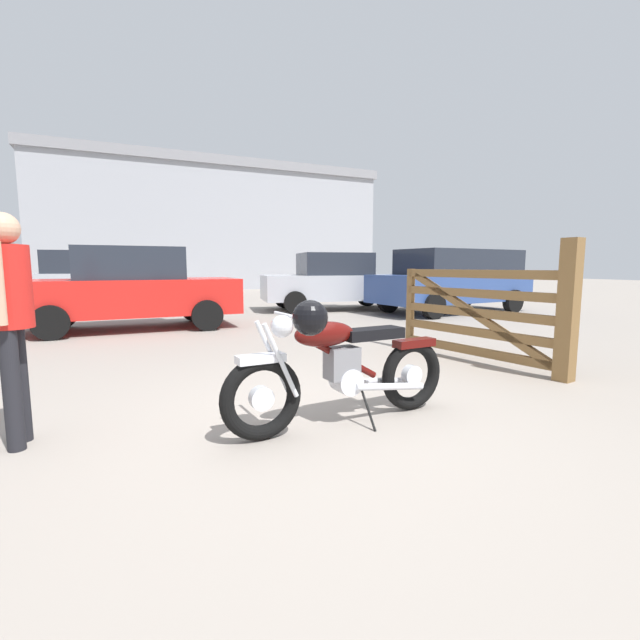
{
  "coord_description": "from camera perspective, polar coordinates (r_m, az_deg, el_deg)",
  "views": [
    {
      "loc": [
        -1.22,
        -3.37,
        1.29
      ],
      "look_at": [
        0.48,
        1.16,
        0.69
      ],
      "focal_mm": 24.37,
      "sensor_mm": 36.0,
      "label": 1
    }
  ],
  "objects": [
    {
      "name": "ground_plane",
      "position": [
        3.81,
        -0.63,
        -12.74
      ],
      "size": [
        80.0,
        80.0,
        0.0
      ],
      "primitive_type": "plane",
      "color": "gray"
    },
    {
      "name": "vintage_motorcycle",
      "position": [
        3.51,
        2.64,
        -6.09
      ],
      "size": [
        2.07,
        0.73,
        1.07
      ],
      "rotation": [
        0.0,
        0.0,
        3.29
      ],
      "color": "black",
      "rests_on": "ground_plane"
    },
    {
      "name": "timber_gate",
      "position": [
        6.03,
        21.86,
        0.98
      ],
      "size": [
        0.71,
        2.5,
        1.6
      ],
      "rotation": [
        0.0,
        0.0,
        1.8
      ],
      "color": "brown",
      "rests_on": "ground_plane"
    },
    {
      "name": "bystander",
      "position": [
        3.73,
        -35.7,
        1.55
      ],
      "size": [
        0.3,
        0.46,
        1.66
      ],
      "rotation": [
        0.0,
        0.0,
        3.14
      ],
      "color": "black",
      "rests_on": "ground_plane"
    },
    {
      "name": "white_estate_far",
      "position": [
        9.68,
        -23.53,
        3.81
      ],
      "size": [
        4.32,
        2.16,
        1.67
      ],
      "rotation": [
        0.0,
        0.0,
        0.07
      ],
      "color": "black",
      "rests_on": "ground_plane"
    },
    {
      "name": "silver_sedan_mid",
      "position": [
        12.9,
        1.89,
        5.07
      ],
      "size": [
        4.36,
        2.27,
        1.67
      ],
      "rotation": [
        0.0,
        0.0,
        -0.11
      ],
      "color": "black",
      "rests_on": "ground_plane"
    },
    {
      "name": "pale_sedan_back",
      "position": [
        16.03,
        -27.53,
        4.96
      ],
      "size": [
        3.96,
        1.94,
        1.78
      ],
      "rotation": [
        0.0,
        0.0,
        -0.04
      ],
      "color": "black",
      "rests_on": "ground_plane"
    },
    {
      "name": "blue_hatchback_right",
      "position": [
        12.71,
        17.23,
        5.2
      ],
      "size": [
        4.92,
        2.53,
        1.74
      ],
      "rotation": [
        0.0,
        0.0,
        3.3
      ],
      "color": "black",
      "rests_on": "ground_plane"
    },
    {
      "name": "industrial_building",
      "position": [
        30.79,
        -15.0,
        11.09
      ],
      "size": [
        19.69,
        14.65,
        7.1
      ],
      "rotation": [
        0.0,
        0.0,
        0.07
      ],
      "color": "#9EA0A8",
      "rests_on": "ground_plane"
    }
  ]
}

